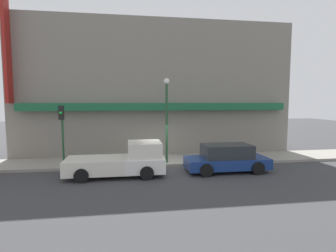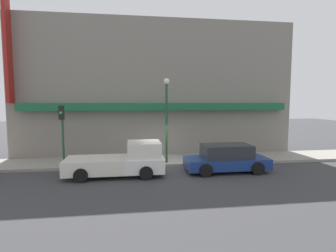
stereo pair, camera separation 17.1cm
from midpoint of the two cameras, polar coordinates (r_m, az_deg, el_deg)
The scene contains 8 objects.
ground_plane at distance 15.84m, azimuth -1.28°, elevation -8.97°, with size 80.00×80.00×0.00m, color #38383A.
sidewalk at distance 17.25m, azimuth -1.91°, elevation -7.50°, with size 36.00×2.96×0.16m.
building at distance 19.78m, azimuth -3.01°, elevation 7.95°, with size 19.80×3.80×11.30m.
pickup_truck at distance 14.19m, azimuth -10.21°, elevation -7.52°, with size 5.11×2.19×1.78m.
parked_car at distance 15.15m, azimuth 12.29°, elevation -6.88°, with size 4.61×2.04×1.52m.
fire_hydrant at distance 17.44m, azimuth 12.34°, elevation -6.13°, with size 0.22×0.22×0.64m.
street_lamp at distance 15.88m, azimuth -0.60°, elevation 3.53°, with size 0.36×0.36×5.15m.
traffic_light at distance 16.20m, azimuth -22.35°, elevation 0.26°, with size 0.28×0.42×3.52m.
Camera 1 is at (-2.01, -15.21, 3.93)m, focal length 28.00 mm.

